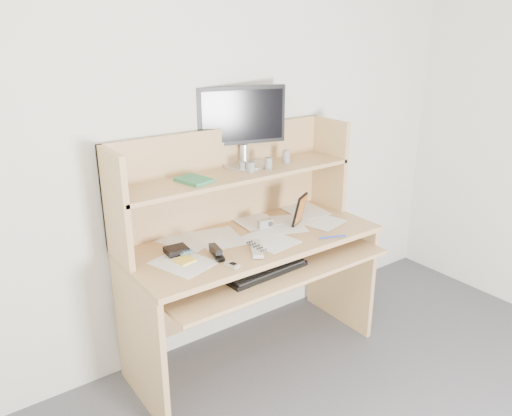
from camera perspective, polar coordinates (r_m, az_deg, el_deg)
back_wall at (r=2.80m, az=-4.22°, el=8.17°), size 3.60×0.04×2.50m
desk at (r=2.78m, az=-1.31°, el=-3.93°), size 1.40×0.70×1.30m
paper_clutter at (r=2.69m, az=-0.35°, el=-3.36°), size 1.32×0.54×0.01m
keyboard at (r=2.54m, az=0.97°, el=-7.04°), size 0.46×0.19×0.03m
tv_remote at (r=2.53m, az=0.04°, el=-4.66°), size 0.14×0.20×0.02m
flip_phone at (r=2.37m, az=-2.77°, el=-6.42°), size 0.06×0.08×0.02m
stapler at (r=2.48m, az=-4.51°, el=-4.96°), size 0.08×0.15×0.05m
wallet at (r=2.54m, az=-9.10°, el=-4.76°), size 0.12×0.10×0.03m
sticky_note_pad at (r=2.46m, az=-8.17°, el=-5.94°), size 0.10×0.10×0.01m
digital_camera at (r=2.80m, az=1.05°, el=-1.83°), size 0.09×0.04×0.05m
game_case at (r=2.84m, az=5.03°, el=-0.20°), size 0.12×0.07×0.18m
blue_pen at (r=2.71m, az=8.72°, el=-3.28°), size 0.15×0.07×0.01m
card_box at (r=2.46m, az=-15.35°, el=2.91°), size 0.07×0.03×0.10m
shelf_book at (r=2.55m, az=-7.10°, el=3.19°), size 0.16×0.20×0.02m
chip_stack_a at (r=2.72m, az=-1.54°, el=4.76°), size 0.04×0.04×0.05m
chip_stack_b at (r=2.75m, az=1.44°, el=5.12°), size 0.05×0.05×0.07m
chip_stack_c at (r=2.70m, az=-0.59°, el=4.69°), size 0.05×0.05×0.06m
chip_stack_d at (r=2.89m, az=3.47°, el=5.87°), size 0.06×0.06×0.08m
monitor at (r=2.80m, az=-1.60°, el=9.58°), size 0.50×0.25×0.44m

